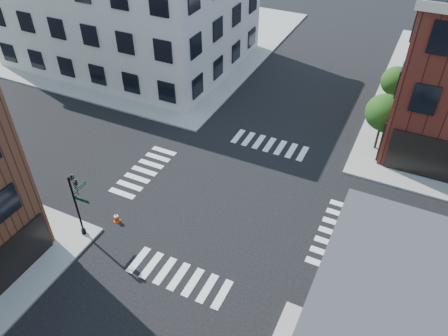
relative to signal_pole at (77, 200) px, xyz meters
name	(u,v)px	position (x,y,z in m)	size (l,w,h in m)	color
ground	(232,200)	(6.72, 6.68, -2.86)	(120.00, 120.00, 0.00)	black
sidewalk_nw	(145,36)	(-14.28, 27.68, -2.78)	(30.00, 30.00, 0.15)	gray
building_nw	(128,4)	(-12.28, 22.68, 2.64)	(22.00, 16.00, 11.00)	#BBB8AB
tree_near	(384,114)	(14.28, 16.65, 0.30)	(2.69, 2.69, 4.49)	black
tree_far	(396,83)	(14.28, 22.65, 0.02)	(2.43, 2.43, 4.07)	black
signal_pole	(77,200)	(0.00, 0.00, 0.00)	(1.29, 1.24, 4.60)	black
box_truck	(442,310)	(19.72, 2.25, -1.05)	(7.84, 3.09, 3.48)	silver
traffic_cone	(116,217)	(1.02, 1.68, -2.52)	(0.41, 0.41, 0.69)	red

